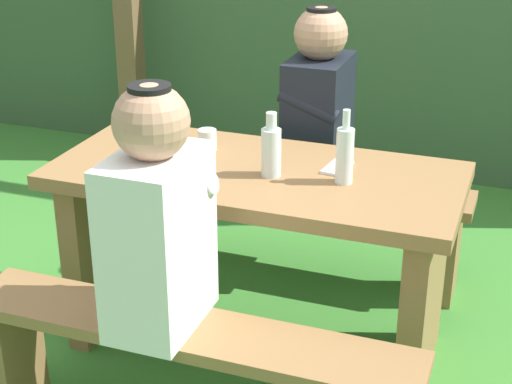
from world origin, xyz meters
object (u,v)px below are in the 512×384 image
bench_far (304,205)px  person_black_coat (318,104)px  person_white_shirt (157,219)px  bottle_right (271,150)px  cell_phone (337,167)px  bench_near (188,361)px  picnic_table (256,227)px  bottle_left (345,154)px  drinking_glass (207,140)px

bench_far → person_black_coat: (0.05, -0.00, 0.45)m
person_white_shirt → bottle_right: bearing=75.3°
bench_far → cell_phone: bearing=-62.3°
bench_near → bottle_right: 0.74m
picnic_table → cell_phone: bearing=20.3°
picnic_table → bench_far: (0.00, 0.59, -0.17)m
bench_near → bottle_left: (0.31, 0.58, 0.49)m
bottle_right → cell_phone: 0.25m
bench_near → cell_phone: bearing=69.3°
bench_far → bottle_right: size_ratio=6.37×
person_black_coat → cell_phone: person_black_coat is taller
person_white_shirt → bottle_right: size_ratio=3.27×
drinking_glass → bottle_left: (0.54, -0.13, 0.06)m
picnic_table → bench_far: picnic_table is taller
bottle_left → bench_far: bearing=117.1°
person_black_coat → drinking_glass: bearing=-120.7°
drinking_glass → bench_near: bearing=-72.1°
picnic_table → person_white_shirt: (-0.08, -0.59, 0.29)m
bottle_right → cell_phone: size_ratio=1.57×
person_black_coat → bottle_right: 0.63m
bottle_left → bottle_right: size_ratio=1.13×
picnic_table → drinking_glass: 0.37m
bench_far → person_black_coat: size_ratio=1.95×
person_black_coat → picnic_table: bearing=-94.9°
bench_far → person_black_coat: 0.46m
picnic_table → drinking_glass: size_ratio=18.56×
bottle_right → person_black_coat: bearing=91.4°
bench_near → bottle_right: bottle_right is taller
bottle_left → bottle_right: bearing=-174.4°
picnic_table → bench_far: 0.62m
person_white_shirt → bench_far: bearing=86.2°
bench_far → bottle_right: bearing=-83.9°
bottle_right → cell_phone: bottle_right is taller
picnic_table → person_white_shirt: person_white_shirt is taller
drinking_glass → cell_phone: 0.49m
person_black_coat → cell_phone: bearing=-67.0°
bench_near → person_white_shirt: person_white_shirt is taller
picnic_table → cell_phone: cell_phone is taller
bench_near → bottle_right: size_ratio=6.37×
bench_far → person_white_shirt: bearing=-93.8°
person_black_coat → bottle_right: person_black_coat is taller
bench_far → bottle_right: bottle_right is taller
person_white_shirt → drinking_glass: (-0.15, 0.71, -0.03)m
person_black_coat → bottle_right: (0.02, -0.63, 0.03)m
bench_near → drinking_glass: bearing=107.9°
person_black_coat → cell_phone: 0.54m
drinking_glass → cell_phone: size_ratio=0.54×
person_white_shirt → drinking_glass: bearing=102.1°
person_white_shirt → bottle_right: person_white_shirt is taller
drinking_glass → bottle_right: bottle_right is taller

